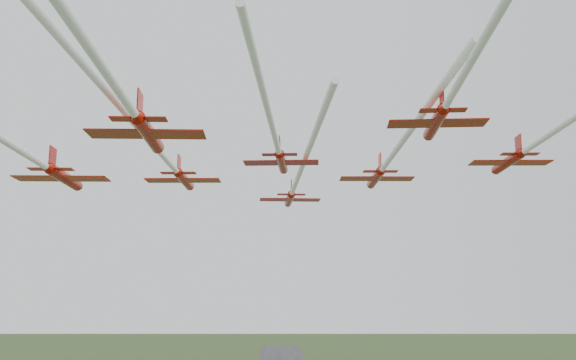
{
  "coord_description": "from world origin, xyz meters",
  "views": [
    {
      "loc": [
        -5.34,
        -73.82,
        41.56
      ],
      "look_at": [
        -3.89,
        1.32,
        56.43
      ],
      "focal_mm": 40.0,
      "sensor_mm": 36.0,
      "label": 1
    }
  ],
  "objects_px": {
    "jet_row2_left": "(162,155)",
    "jet_row3_right": "(547,136)",
    "jet_row4_left": "(119,91)",
    "jet_row4_right": "(459,83)",
    "jet_lead": "(296,181)",
    "jet_row3_left": "(13,145)",
    "jet_row2_right": "(389,159)",
    "jet_row3_mid": "(276,141)"
  },
  "relations": [
    {
      "from": "jet_row2_left",
      "to": "jet_row3_right",
      "type": "relative_size",
      "value": 1.24
    },
    {
      "from": "jet_row4_left",
      "to": "jet_row4_right",
      "type": "xyz_separation_m",
      "value": [
        22.88,
        1.02,
        1.09
      ]
    },
    {
      "from": "jet_lead",
      "to": "jet_row3_right",
      "type": "bearing_deg",
      "value": -53.2
    },
    {
      "from": "jet_row2_left",
      "to": "jet_row4_left",
      "type": "xyz_separation_m",
      "value": [
        2.02,
        -27.63,
        -2.28
      ]
    },
    {
      "from": "jet_row3_left",
      "to": "jet_row4_right",
      "type": "distance_m",
      "value": 35.94
    },
    {
      "from": "jet_row4_right",
      "to": "jet_row3_left",
      "type": "bearing_deg",
      "value": 168.0
    },
    {
      "from": "jet_row2_right",
      "to": "jet_row3_right",
      "type": "distance_m",
      "value": 20.04
    },
    {
      "from": "jet_row2_left",
      "to": "jet_row2_right",
      "type": "relative_size",
      "value": 1.15
    },
    {
      "from": "jet_row3_left",
      "to": "jet_lead",
      "type": "bearing_deg",
      "value": 50.89
    },
    {
      "from": "jet_row2_left",
      "to": "jet_lead",
      "type": "bearing_deg",
      "value": 45.58
    },
    {
      "from": "jet_row4_right",
      "to": "jet_row2_right",
      "type": "bearing_deg",
      "value": 93.67
    },
    {
      "from": "jet_row3_mid",
      "to": "jet_row2_left",
      "type": "bearing_deg",
      "value": 149.71
    },
    {
      "from": "jet_lead",
      "to": "jet_row3_left",
      "type": "bearing_deg",
      "value": -130.97
    },
    {
      "from": "jet_lead",
      "to": "jet_row3_right",
      "type": "xyz_separation_m",
      "value": [
        21.89,
        -26.88,
        -0.99
      ]
    },
    {
      "from": "jet_lead",
      "to": "jet_row2_left",
      "type": "bearing_deg",
      "value": -138.43
    },
    {
      "from": "jet_row2_right",
      "to": "jet_row3_left",
      "type": "bearing_deg",
      "value": -149.29
    },
    {
      "from": "jet_row2_left",
      "to": "jet_row3_right",
      "type": "distance_m",
      "value": 39.01
    },
    {
      "from": "jet_row3_left",
      "to": "jet_row4_right",
      "type": "bearing_deg",
      "value": -17.37
    },
    {
      "from": "jet_row3_left",
      "to": "jet_row3_right",
      "type": "relative_size",
      "value": 1.2
    },
    {
      "from": "jet_row2_right",
      "to": "jet_row3_right",
      "type": "xyz_separation_m",
      "value": [
        11.45,
        -16.37,
        -1.57
      ]
    },
    {
      "from": "jet_lead",
      "to": "jet_row3_left",
      "type": "relative_size",
      "value": 1.02
    },
    {
      "from": "jet_row3_left",
      "to": "jet_row4_right",
      "type": "height_order",
      "value": "jet_row4_right"
    },
    {
      "from": "jet_row3_mid",
      "to": "jet_row3_right",
      "type": "distance_m",
      "value": 24.91
    },
    {
      "from": "jet_row3_mid",
      "to": "jet_row4_left",
      "type": "bearing_deg",
      "value": -114.51
    },
    {
      "from": "jet_row2_left",
      "to": "jet_row4_left",
      "type": "distance_m",
      "value": 27.79
    },
    {
      "from": "jet_row3_mid",
      "to": "jet_row4_left",
      "type": "xyz_separation_m",
      "value": [
        -10.37,
        -19.22,
        -1.65
      ]
    },
    {
      "from": "jet_lead",
      "to": "jet_row3_right",
      "type": "distance_m",
      "value": 34.68
    },
    {
      "from": "jet_row3_left",
      "to": "jet_row4_left",
      "type": "relative_size",
      "value": 1.14
    },
    {
      "from": "jet_lead",
      "to": "jet_row4_left",
      "type": "xyz_separation_m",
      "value": [
        -13.08,
        -42.18,
        -2.22
      ]
    },
    {
      "from": "jet_row3_mid",
      "to": "jet_row3_right",
      "type": "bearing_deg",
      "value": -5.23
    },
    {
      "from": "jet_lead",
      "to": "jet_row2_right",
      "type": "distance_m",
      "value": 14.82
    },
    {
      "from": "jet_row3_mid",
      "to": "jet_row4_right",
      "type": "distance_m",
      "value": 22.09
    },
    {
      "from": "jet_row3_left",
      "to": "jet_row3_mid",
      "type": "height_order",
      "value": "jet_row3_mid"
    },
    {
      "from": "jet_row2_left",
      "to": "jet_row3_left",
      "type": "distance_m",
      "value": 19.01
    },
    {
      "from": "jet_lead",
      "to": "jet_row3_right",
      "type": "relative_size",
      "value": 1.23
    },
    {
      "from": "jet_lead",
      "to": "jet_row4_left",
      "type": "relative_size",
      "value": 1.17
    },
    {
      "from": "jet_row2_left",
      "to": "jet_row3_mid",
      "type": "relative_size",
      "value": 1.38
    },
    {
      "from": "jet_lead",
      "to": "jet_row3_left",
      "type": "xyz_separation_m",
      "value": [
        -24.55,
        -30.74,
        -3.08
      ]
    },
    {
      "from": "jet_row3_left",
      "to": "jet_row2_right",
      "type": "bearing_deg",
      "value": 29.53
    },
    {
      "from": "jet_row3_mid",
      "to": "jet_row4_left",
      "type": "height_order",
      "value": "jet_row3_mid"
    },
    {
      "from": "jet_row3_right",
      "to": "jet_row4_right",
      "type": "height_order",
      "value": "jet_row3_right"
    },
    {
      "from": "jet_lead",
      "to": "jet_row4_right",
      "type": "bearing_deg",
      "value": -78.97
    }
  ]
}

